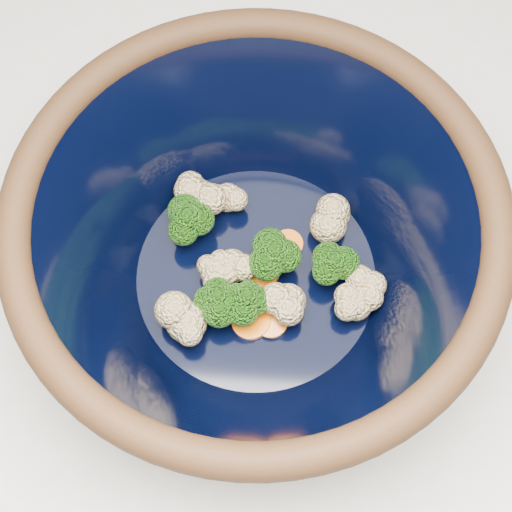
# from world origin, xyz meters

# --- Properties ---
(ground) EXTENTS (3.00, 3.00, 0.00)m
(ground) POSITION_xyz_m (0.00, 0.00, 0.00)
(ground) COLOR #9E7A54
(ground) RESTS_ON ground
(counter) EXTENTS (1.20, 1.20, 0.90)m
(counter) POSITION_xyz_m (0.00, 0.00, 0.45)
(counter) COLOR silver
(counter) RESTS_ON ground
(mixing_bowl) EXTENTS (0.42, 0.42, 0.16)m
(mixing_bowl) POSITION_xyz_m (-0.07, -0.10, 0.99)
(mixing_bowl) COLOR black
(mixing_bowl) RESTS_ON counter
(vegetable_pile) EXTENTS (0.18, 0.15, 0.05)m
(vegetable_pile) POSITION_xyz_m (-0.08, -0.09, 0.96)
(vegetable_pile) COLOR #608442
(vegetable_pile) RESTS_ON mixing_bowl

